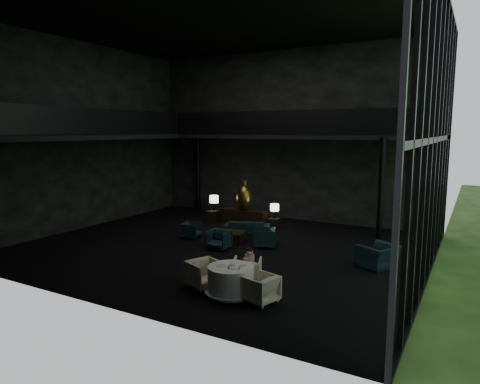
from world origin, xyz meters
The scene contains 35 objects.
floor centered at (0.00, 0.00, 0.00)m, with size 14.00×12.00×0.02m, color black.
ceiling centered at (0.00, 0.00, 8.00)m, with size 14.00×12.00×0.02m, color black.
wall_back centered at (0.00, 6.00, 4.00)m, with size 14.00×0.04×8.00m, color black.
wall_front centered at (0.00, -6.00, 4.00)m, with size 14.00×0.04×8.00m, color black.
wall_left centered at (-7.00, 0.00, 4.00)m, with size 0.04×12.00×8.00m, color black.
curtain_wall centered at (6.95, 0.00, 4.00)m, with size 0.20×12.00×8.00m, color black, non-canonical shape.
mezzanine_left centered at (-6.00, 0.00, 4.00)m, with size 2.00×12.00×0.25m, color black.
mezzanine_back centered at (1.00, 5.00, 4.00)m, with size 12.00×2.00×0.25m, color black.
railing_left centered at (-5.00, 0.00, 4.60)m, with size 0.06×12.00×1.00m, color black.
railing_back centered at (1.00, 4.00, 4.60)m, with size 12.00×0.06×1.00m, color black.
column_nw centered at (-5.00, 5.70, 2.00)m, with size 0.24×0.24×4.00m, color black.
column_ne centered at (4.80, 4.00, 2.00)m, with size 0.24×0.24×4.00m, color black.
console centered at (-1.09, 3.70, 0.34)m, with size 2.15×0.49×0.68m, color black.
bronze_urn centered at (-1.09, 3.70, 1.26)m, with size 0.73×0.73×1.36m.
side_table_left centered at (-2.69, 3.49, 0.26)m, with size 0.48×0.48×0.53m, color black.
table_lamp_left centered at (-2.69, 3.66, 1.03)m, with size 0.42×0.42×0.70m.
side_table_right centered at (0.51, 3.46, 0.25)m, with size 0.45×0.45×0.50m, color black.
table_lamp_right centered at (0.51, 3.48, 0.95)m, with size 0.37×0.37×0.62m.
sofa centered at (-0.21, 2.31, 0.33)m, with size 1.68×0.49×0.66m, color black.
lounge_armchair_west centered at (-1.77, 0.54, 0.30)m, with size 0.59×0.55×0.61m, color black.
lounge_armchair_east centered at (1.37, 0.74, 0.39)m, with size 0.75×0.70×0.77m, color black.
lounge_armchair_south centered at (0.04, -0.30, 0.37)m, with size 0.72×0.68×0.74m, color black.
window_armchair centered at (5.50, 0.34, 0.51)m, with size 1.16×0.75×1.01m, color black.
coffee_table centered at (-0.03, 0.77, 0.20)m, with size 0.91×0.91×0.40m, color black.
dining_table centered at (2.60, -3.80, 0.33)m, with size 1.37×1.37×0.75m.
dining_chair_north centered at (2.59, -2.90, 0.40)m, with size 0.78×0.73×0.81m, color #C2B29E.
dining_chair_east centered at (3.51, -3.89, 0.38)m, with size 0.73×0.69×0.76m, color tan.
dining_chair_west centered at (1.73, -3.73, 0.44)m, with size 0.85×0.80×0.88m, color tan.
child centered at (2.65, -2.86, 0.74)m, with size 0.27×0.27×0.58m.
plate_a centered at (2.37, -3.89, 0.76)m, with size 0.24×0.24×0.01m, color white.
plate_b centered at (2.85, -3.60, 0.76)m, with size 0.21×0.21×0.01m, color white.
saucer centered at (2.77, -3.95, 0.76)m, with size 0.14×0.14×0.01m, color white.
coffee_cup centered at (2.90, -3.88, 0.79)m, with size 0.07×0.07×0.05m, color white.
cereal_bowl centered at (2.61, -3.72, 0.79)m, with size 0.14×0.14×0.07m, color white.
cream_pot centered at (2.64, -3.97, 0.79)m, with size 0.06×0.06×0.07m, color #99999E.
Camera 1 is at (8.02, -13.02, 4.24)m, focal length 32.00 mm.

